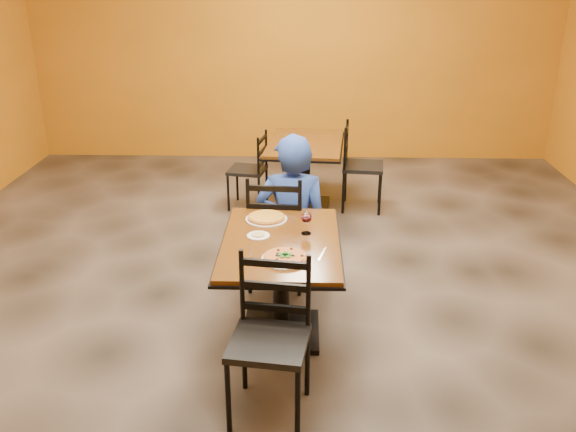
{
  "coord_description": "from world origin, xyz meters",
  "views": [
    {
      "loc": [
        0.16,
        -4.34,
        2.5
      ],
      "look_at": [
        0.04,
        -0.3,
        0.85
      ],
      "focal_mm": 38.27,
      "sensor_mm": 36.0,
      "label": 1
    }
  ],
  "objects_px": {
    "table_second": "(305,159)",
    "chair_second_left": "(247,170)",
    "pizza_main": "(285,257)",
    "plate_far": "(266,219)",
    "diner": "(292,207)",
    "chair_main_near": "(269,344)",
    "chair_main_far": "(277,229)",
    "chair_second_right": "(363,167)",
    "plate_main": "(285,259)",
    "wine_glass": "(306,222)",
    "side_plate": "(258,236)",
    "pizza_far": "(266,217)",
    "table_main": "(281,265)"
  },
  "relations": [
    {
      "from": "chair_main_near",
      "to": "chair_second_left",
      "type": "distance_m",
      "value": 3.44
    },
    {
      "from": "chair_main_far",
      "to": "chair_second_left",
      "type": "height_order",
      "value": "chair_main_far"
    },
    {
      "from": "table_main",
      "to": "pizza_far",
      "type": "relative_size",
      "value": 4.39
    },
    {
      "from": "chair_second_right",
      "to": "diner",
      "type": "distance_m",
      "value": 1.78
    },
    {
      "from": "table_second",
      "to": "chair_main_far",
      "type": "height_order",
      "value": "chair_main_far"
    },
    {
      "from": "table_second",
      "to": "pizza_far",
      "type": "relative_size",
      "value": 4.5
    },
    {
      "from": "chair_main_near",
      "to": "wine_glass",
      "type": "height_order",
      "value": "chair_main_near"
    },
    {
      "from": "chair_main_far",
      "to": "plate_far",
      "type": "relative_size",
      "value": 3.21
    },
    {
      "from": "pizza_far",
      "to": "chair_main_far",
      "type": "bearing_deg",
      "value": 81.61
    },
    {
      "from": "chair_second_left",
      "to": "wine_glass",
      "type": "xyz_separation_m",
      "value": [
        0.65,
        -2.43,
        0.42
      ]
    },
    {
      "from": "chair_main_near",
      "to": "side_plate",
      "type": "bearing_deg",
      "value": 105.47
    },
    {
      "from": "table_second",
      "to": "diner",
      "type": "relative_size",
      "value": 1.0
    },
    {
      "from": "table_main",
      "to": "chair_main_near",
      "type": "xyz_separation_m",
      "value": [
        -0.04,
        -0.86,
        -0.07
      ]
    },
    {
      "from": "wine_glass",
      "to": "pizza_main",
      "type": "bearing_deg",
      "value": -107.63
    },
    {
      "from": "chair_main_near",
      "to": "chair_second_right",
      "type": "height_order",
      "value": "chair_main_near"
    },
    {
      "from": "pizza_main",
      "to": "plate_far",
      "type": "distance_m",
      "value": 0.69
    },
    {
      "from": "chair_second_right",
      "to": "plate_far",
      "type": "height_order",
      "value": "chair_second_right"
    },
    {
      "from": "table_second",
      "to": "plate_far",
      "type": "bearing_deg",
      "value": -97.38
    },
    {
      "from": "table_second",
      "to": "plate_main",
      "type": "bearing_deg",
      "value": -92.42
    },
    {
      "from": "table_second",
      "to": "chair_second_left",
      "type": "distance_m",
      "value": 0.65
    },
    {
      "from": "side_plate",
      "to": "table_second",
      "type": "bearing_deg",
      "value": 82.67
    },
    {
      "from": "table_second",
      "to": "pizza_far",
      "type": "height_order",
      "value": "pizza_far"
    },
    {
      "from": "plate_far",
      "to": "chair_main_far",
      "type": "bearing_deg",
      "value": 81.61
    },
    {
      "from": "diner",
      "to": "chair_second_left",
      "type": "bearing_deg",
      "value": -69.45
    },
    {
      "from": "chair_second_left",
      "to": "side_plate",
      "type": "relative_size",
      "value": 5.29
    },
    {
      "from": "chair_main_near",
      "to": "diner",
      "type": "xyz_separation_m",
      "value": [
        0.1,
        1.79,
        0.14
      ]
    },
    {
      "from": "pizza_main",
      "to": "plate_far",
      "type": "relative_size",
      "value": 0.92
    },
    {
      "from": "plate_main",
      "to": "chair_second_right",
      "type": "bearing_deg",
      "value": 75.21
    },
    {
      "from": "plate_far",
      "to": "wine_glass",
      "type": "height_order",
      "value": "wine_glass"
    },
    {
      "from": "plate_main",
      "to": "plate_far",
      "type": "xyz_separation_m",
      "value": [
        -0.16,
        0.67,
        0.0
      ]
    },
    {
      "from": "chair_second_left",
      "to": "wine_glass",
      "type": "bearing_deg",
      "value": 25.31
    },
    {
      "from": "chair_second_right",
      "to": "chair_second_left",
      "type": "bearing_deg",
      "value": 96.33
    },
    {
      "from": "pizza_main",
      "to": "pizza_far",
      "type": "xyz_separation_m",
      "value": [
        -0.16,
        0.67,
        0.0
      ]
    },
    {
      "from": "chair_second_right",
      "to": "pizza_far",
      "type": "relative_size",
      "value": 3.4
    },
    {
      "from": "table_second",
      "to": "pizza_far",
      "type": "bearing_deg",
      "value": -97.38
    },
    {
      "from": "pizza_far",
      "to": "diner",
      "type": "bearing_deg",
      "value": 72.24
    },
    {
      "from": "side_plate",
      "to": "wine_glass",
      "type": "xyz_separation_m",
      "value": [
        0.33,
        0.06,
        0.08
      ]
    },
    {
      "from": "chair_main_near",
      "to": "pizza_main",
      "type": "xyz_separation_m",
      "value": [
        0.08,
        0.56,
        0.28
      ]
    },
    {
      "from": "chair_main_near",
      "to": "plate_far",
      "type": "height_order",
      "value": "chair_main_near"
    },
    {
      "from": "table_main",
      "to": "chair_main_far",
      "type": "xyz_separation_m",
      "value": [
        -0.06,
        0.78,
        -0.06
      ]
    },
    {
      "from": "chair_main_far",
      "to": "plate_main",
      "type": "relative_size",
      "value": 3.21
    },
    {
      "from": "chair_second_left",
      "to": "pizza_far",
      "type": "xyz_separation_m",
      "value": [
        0.35,
        -2.18,
        0.35
      ]
    },
    {
      "from": "plate_far",
      "to": "pizza_main",
      "type": "bearing_deg",
      "value": -76.31
    },
    {
      "from": "table_main",
      "to": "diner",
      "type": "relative_size",
      "value": 0.97
    },
    {
      "from": "chair_main_near",
      "to": "pizza_main",
      "type": "bearing_deg",
      "value": 90.04
    },
    {
      "from": "pizza_main",
      "to": "chair_second_right",
      "type": "bearing_deg",
      "value": 75.21
    },
    {
      "from": "chair_main_far",
      "to": "diner",
      "type": "xyz_separation_m",
      "value": [
        0.12,
        0.15,
        0.13
      ]
    },
    {
      "from": "side_plate",
      "to": "plate_main",
      "type": "bearing_deg",
      "value": -61.05
    },
    {
      "from": "table_main",
      "to": "diner",
      "type": "height_order",
      "value": "diner"
    },
    {
      "from": "chair_second_right",
      "to": "diner",
      "type": "relative_size",
      "value": 0.75
    }
  ]
}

